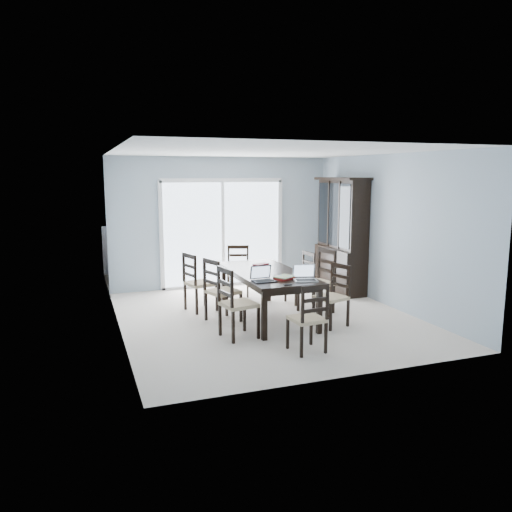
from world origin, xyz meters
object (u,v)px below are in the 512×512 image
Objects in this scene: chair_left_far at (195,276)px; game_box at (261,266)px; chair_right_far at (304,272)px; chair_end_far at (238,265)px; hot_tub at (172,254)px; dining_table at (267,276)px; chair_right_mid at (321,274)px; cell_phone at (288,285)px; laptop_dark at (264,278)px; china_hutch at (341,236)px; chair_right_near at (336,288)px; chair_left_near at (233,295)px; chair_end_near at (311,311)px; chair_left_mid at (218,284)px; laptop_silver at (306,277)px.

chair_left_far is 1.10m from game_box.
chair_end_far is (-0.91, 0.96, 0.02)m from chair_right_far.
hot_tub reaches higher than game_box.
chair_right_far reaches higher than game_box.
chair_end_far is at bearing 87.99° from dining_table.
game_box is (-0.95, 0.29, 0.14)m from chair_right_mid.
laptop_dark is at bearing 133.26° from cell_phone.
china_hutch reaches higher than chair_right_near.
dining_table is 1.10m from chair_right_near.
china_hutch is 1.94× the size of chair_left_far.
chair_left_far reaches higher than cell_phone.
laptop_dark is at bearing 100.30° from chair_end_far.
hot_tub is at bearing 102.42° from dining_table.
chair_end_near is (0.75, -0.90, -0.06)m from chair_left_near.
chair_right_near is at bearing 157.11° from chair_right_mid.
chair_left_mid reaches higher than laptop_silver.
chair_left_mid reaches higher than game_box.
chair_left_far reaches higher than chair_end_far.
chair_end_near is (-0.05, -1.67, -0.12)m from dining_table.
chair_left_near reaches higher than chair_end_near.
chair_left_far is 0.94× the size of chair_right_mid.
laptop_dark reaches higher than cell_phone.
dining_table is 2.41m from china_hutch.
chair_end_near is at bearing -96.79° from laptop_silver.
chair_left_near is 1.11× the size of chair_end_near.
chair_right_mid is at bearing -27.60° from chair_right_near.
game_box is at bearing 84.94° from dining_table.
chair_right_near is 0.99m from cell_phone.
laptop_silver is (0.58, -0.16, 0.00)m from laptop_dark.
chair_left_near is at bearing 102.85° from chair_right_mid.
chair_end_near is at bearing -81.91° from hot_tub.
laptop_dark is at bearing 90.03° from chair_left_near.
china_hutch is at bearing -69.56° from chair_right_far.
chair_right_near reaches higher than chair_end_near.
laptop_silver is (1.08, -0.06, 0.19)m from chair_left_near.
laptop_dark is 0.60m from laptop_silver.
laptop_dark is 0.15× the size of hot_tub.
cell_phone is at bearing -133.02° from china_hutch.
chair_right_near and chair_end_far have the same top height.
chair_right_near is at bearing 82.16° from chair_left_near.
chair_end_far is (0.06, 1.66, -0.11)m from dining_table.
china_hutch reaches higher than chair_left_mid.
laptop_silver is at bearing 114.00° from chair_end_far.
chair_right_far is (1.76, 0.67, -0.06)m from chair_left_mid.
cell_phone is (-0.35, -0.16, -0.05)m from laptop_silver.
chair_end_far is 3.28× the size of laptop_dark.
chair_end_near is (0.92, -2.43, -0.04)m from chair_left_far.
chair_right_near reaches higher than game_box.
chair_left_near is 1.98m from chair_right_mid.
chair_right_mid is 4.70× the size of game_box.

